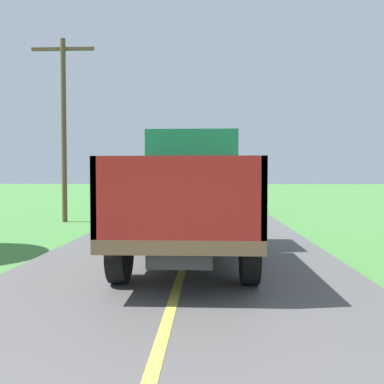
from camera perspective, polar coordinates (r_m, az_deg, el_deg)
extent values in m
cube|color=#2D2D30|center=(8.25, -0.40, -5.71)|extent=(0.90, 5.51, 0.24)
cube|color=brown|center=(8.23, -0.40, -4.33)|extent=(2.30, 5.80, 0.20)
cube|color=#197A4C|center=(10.12, 0.15, 2.84)|extent=(2.10, 1.90, 1.90)
cube|color=black|center=(11.09, 0.35, 4.50)|extent=(1.78, 0.02, 0.76)
cube|color=maroon|center=(7.35, -9.45, -0.05)|extent=(0.08, 3.85, 1.10)
cube|color=maroon|center=(7.23, 8.03, -0.08)|extent=(0.08, 3.85, 1.10)
cube|color=maroon|center=(5.33, -1.93, -0.85)|extent=(2.30, 0.08, 1.10)
cube|color=maroon|center=(9.09, -0.11, 0.39)|extent=(2.30, 0.08, 1.10)
cylinder|color=black|center=(10.14, -5.84, -4.82)|extent=(0.28, 1.00, 1.00)
cylinder|color=black|center=(10.06, 6.12, -4.88)|extent=(0.28, 1.00, 1.00)
cylinder|color=black|center=(6.84, -9.99, -8.23)|extent=(0.28, 1.00, 1.00)
cylinder|color=black|center=(6.71, 7.99, -8.42)|extent=(0.28, 1.00, 1.00)
ellipsoid|color=#B2CD34|center=(7.07, 3.47, -0.31)|extent=(0.43, 0.45, 0.37)
ellipsoid|color=#B5C530|center=(6.03, 7.07, -4.13)|extent=(0.45, 0.52, 0.43)
ellipsoid|color=#9EC031|center=(7.77, 3.76, -2.53)|extent=(0.59, 0.76, 0.42)
ellipsoid|color=#A1BB30|center=(6.95, -6.53, -0.32)|extent=(0.52, 0.48, 0.36)
ellipsoid|color=#AFC71E|center=(7.50, 1.76, 1.80)|extent=(0.43, 0.44, 0.40)
ellipsoid|color=#AECC26|center=(6.66, 1.64, -0.40)|extent=(0.53, 0.52, 0.39)
ellipsoid|color=#AABF2E|center=(7.63, -3.64, -0.34)|extent=(0.41, 0.49, 0.36)
ellipsoid|color=#B3CC2A|center=(8.15, 5.70, -2.21)|extent=(0.45, 0.44, 0.39)
ellipsoid|color=#9CD028|center=(6.70, 5.37, -3.61)|extent=(0.46, 0.48, 0.39)
cube|color=#2D2D30|center=(21.55, 0.71, -0.85)|extent=(0.90, 5.51, 0.24)
cube|color=brown|center=(21.54, 0.71, -0.32)|extent=(2.30, 5.80, 0.20)
cube|color=gold|center=(23.47, 0.86, 2.45)|extent=(2.10, 1.90, 1.90)
cube|color=black|center=(24.43, 0.92, 3.22)|extent=(1.78, 0.02, 0.76)
cube|color=#232328|center=(20.61, -2.45, 1.38)|extent=(0.08, 3.85, 1.10)
cube|color=#232328|center=(20.54, 3.73, 1.37)|extent=(0.08, 3.85, 1.10)
cube|color=#232328|center=(18.66, 0.45, 1.30)|extent=(2.30, 0.08, 1.10)
cube|color=#232328|center=(22.43, 0.78, 1.44)|extent=(2.30, 0.08, 1.10)
cylinder|color=black|center=(23.40, -1.72, -0.86)|extent=(0.28, 1.00, 1.00)
cylinder|color=black|center=(23.34, 3.42, -0.87)|extent=(0.28, 1.00, 1.00)
cylinder|color=black|center=(20.02, -2.43, -1.37)|extent=(0.28, 1.00, 1.00)
cylinder|color=black|center=(19.96, 3.59, -1.38)|extent=(0.28, 1.00, 1.00)
ellipsoid|color=#B0C334|center=(20.50, -1.30, 0.34)|extent=(0.50, 0.46, 0.49)
ellipsoid|color=#A8C92A|center=(19.63, -0.11, 0.18)|extent=(0.53, 0.50, 0.40)
ellipsoid|color=#A4C625|center=(20.86, -0.35, 1.25)|extent=(0.59, 0.64, 0.44)
ellipsoid|color=#A2CB2B|center=(21.37, -0.92, 0.45)|extent=(0.43, 0.54, 0.38)
ellipsoid|color=#A2BD32|center=(19.19, -1.58, 1.18)|extent=(0.42, 0.47, 0.40)
ellipsoid|color=#ACBD27|center=(19.00, 2.80, 1.08)|extent=(0.54, 0.49, 0.45)
ellipsoid|color=#A4BD26|center=(20.39, 2.85, 0.23)|extent=(0.53, 0.60, 0.43)
ellipsoid|color=#B1BE23|center=(19.93, -1.60, 0.32)|extent=(0.41, 0.40, 0.50)
ellipsoid|color=#A9CD1E|center=(20.46, 1.18, 0.43)|extent=(0.42, 0.49, 0.47)
cylinder|color=brown|center=(17.15, -17.41, 8.10)|extent=(0.20, 0.20, 7.23)
cube|color=brown|center=(17.78, -17.53, 18.45)|extent=(2.48, 0.12, 0.12)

